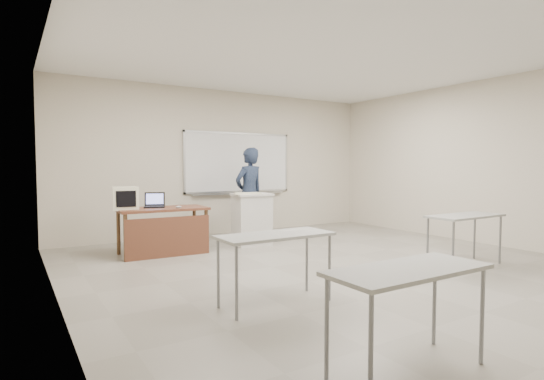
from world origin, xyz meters
TOP-DOWN VIEW (x-y plane):
  - floor at (0.00, 0.00)m, footprint 7.00×8.00m
  - whiteboard at (0.30, 3.97)m, footprint 2.48×0.10m
  - student_desks at (-0.00, -1.35)m, footprint 4.40×2.20m
  - instructor_desk at (-1.80, 2.49)m, footprint 1.39×0.70m
  - podium at (-0.20, 2.50)m, footprint 0.67×0.49m
  - crt_monitor at (-2.35, 2.73)m, footprint 0.38×0.43m
  - laptop at (-1.90, 2.76)m, footprint 0.33×0.30m
  - mouse at (-1.60, 2.40)m, footprint 0.11×0.08m
  - keyboard at (-0.35, 2.38)m, footprint 0.49×0.26m
  - presenter at (0.08, 3.10)m, footprint 0.73×0.56m

SIDE VIEW (x-z plane):
  - floor at x=0.00m, z-range -0.01..0.00m
  - podium at x=-0.20m, z-range 0.00..0.93m
  - instructor_desk at x=-1.80m, z-range 0.16..0.91m
  - student_desks at x=0.00m, z-range 0.31..1.04m
  - mouse at x=-1.60m, z-range 0.75..0.79m
  - laptop at x=-1.90m, z-range 0.69..0.93m
  - presenter at x=0.08m, z-range 0.00..1.78m
  - crt_monitor at x=-2.35m, z-range 0.74..1.10m
  - keyboard at x=-0.35m, z-range 0.93..0.96m
  - whiteboard at x=0.30m, z-range 0.83..2.14m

